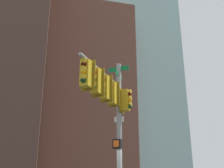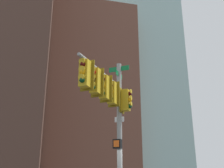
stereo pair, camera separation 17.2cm
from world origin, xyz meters
name	(u,v)px [view 2 (the right image)]	position (x,y,z in m)	size (l,w,h in m)	color
signal_pole_assembly	(110,101)	(-1.03, 0.92, 4.42)	(3.62, 2.94, 6.61)	gray
building_brick_midblock	(82,99)	(37.09, -2.68, 15.03)	(20.17, 15.86, 30.06)	brown
building_glass_tower	(108,31)	(45.48, -9.36, 34.95)	(29.50, 24.15, 69.90)	#9EC6C1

